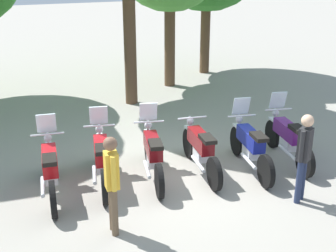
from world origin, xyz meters
TOP-DOWN VIEW (x-y plane):
  - ground_plane at (0.00, 0.00)m, footprint 80.00×80.00m
  - motorcycle_0 at (-2.43, 0.36)m, footprint 0.71×2.18m
  - motorcycle_1 at (-1.45, 0.40)m, footprint 0.81×2.14m
  - motorcycle_2 at (-0.48, 0.19)m, footprint 0.82×2.14m
  - motorcycle_3 at (0.49, 0.01)m, footprint 0.72×2.17m
  - motorcycle_4 at (1.47, -0.31)m, footprint 0.78×2.15m
  - motorcycle_5 at (2.44, -0.29)m, footprint 0.79×2.15m
  - person_0 at (-1.80, -1.31)m, footprint 0.24×0.41m
  - person_2 at (1.51, -1.79)m, footprint 0.39×0.29m

SIDE VIEW (x-z plane):
  - ground_plane at x=0.00m, z-range 0.00..0.00m
  - motorcycle_3 at x=0.49m, z-range 0.01..1.00m
  - motorcycle_0 at x=-2.43m, z-range -0.17..1.20m
  - motorcycle_1 at x=-1.45m, z-range -0.17..1.20m
  - motorcycle_2 at x=-0.48m, z-range -0.17..1.20m
  - motorcycle_4 at x=1.47m, z-range -0.17..1.20m
  - motorcycle_5 at x=2.44m, z-range -0.17..1.20m
  - person_0 at x=-1.80m, z-range 0.13..1.75m
  - person_2 at x=1.51m, z-range 0.13..1.76m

